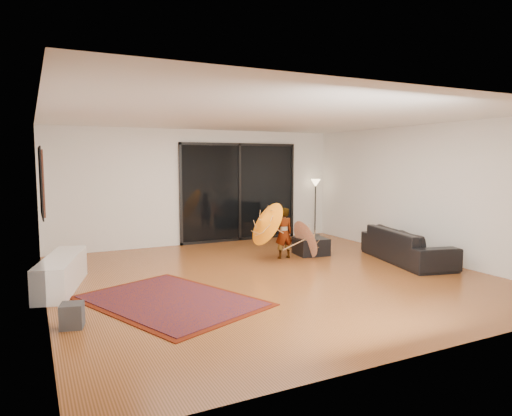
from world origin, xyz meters
TOP-DOWN VIEW (x-y plane):
  - floor at (0.00, 0.00)m, footprint 7.00×7.00m
  - ceiling at (0.00, 0.00)m, footprint 7.00×7.00m
  - wall_back at (0.00, 3.50)m, footprint 7.00×0.00m
  - wall_front at (0.00, -3.50)m, footprint 7.00×0.00m
  - wall_left at (-3.50, 0.00)m, footprint 0.00×7.00m
  - wall_right at (3.50, 0.00)m, footprint 0.00×7.00m
  - sliding_door at (1.00, 3.47)m, footprint 3.06×0.07m
  - painting at (-3.46, 1.00)m, footprint 0.04×1.28m
  - media_console at (-3.25, 0.77)m, footprint 0.92×1.88m
  - speaker at (-3.25, -1.08)m, footprint 0.31×0.31m
  - persian_rug at (-1.92, -0.61)m, footprint 2.61×3.01m
  - sofa at (2.95, -0.19)m, footprint 1.34×2.34m
  - ottoman at (1.64, 1.22)m, footprint 0.71×0.71m
  - floor_lamp at (3.10, 3.25)m, footprint 0.26×0.26m
  - child at (0.94, 1.16)m, footprint 0.40×0.28m
  - parasol_orange at (0.39, 1.11)m, footprint 0.61×0.93m
  - parasol_white at (1.54, 1.01)m, footprint 0.53×0.80m

SIDE VIEW (x-z plane):
  - floor at x=0.00m, z-range 0.00..0.00m
  - persian_rug at x=-1.92m, z-range 0.00..0.02m
  - speaker at x=-3.25m, z-range 0.00..0.29m
  - ottoman at x=1.64m, z-range 0.00..0.36m
  - media_console at x=-3.25m, z-range 0.00..0.51m
  - sofa at x=2.95m, z-range 0.00..0.64m
  - parasol_white at x=1.54m, z-range 0.06..0.94m
  - child at x=0.94m, z-range 0.00..1.04m
  - parasol_orange at x=0.39m, z-range 0.28..1.19m
  - floor_lamp at x=3.10m, z-range 0.43..1.92m
  - sliding_door at x=1.00m, z-range 0.00..2.40m
  - wall_back at x=0.00m, z-range -2.15..4.85m
  - wall_front at x=0.00m, z-range -2.15..4.85m
  - wall_left at x=-3.50m, z-range -2.15..4.85m
  - wall_right at x=3.50m, z-range -2.15..4.85m
  - painting at x=-3.46m, z-range 1.11..2.19m
  - ceiling at x=0.00m, z-range 2.70..2.70m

